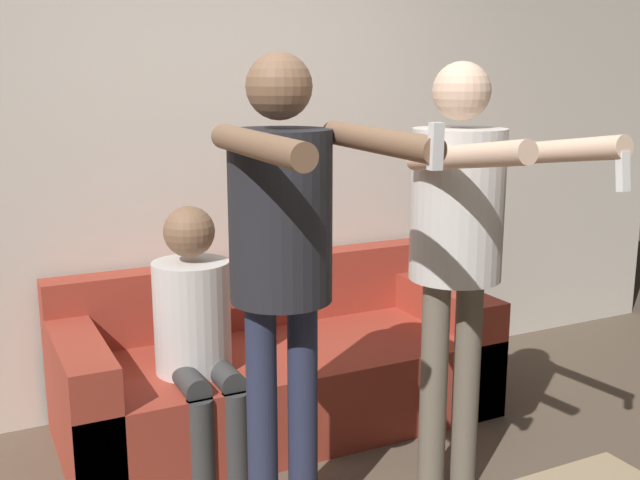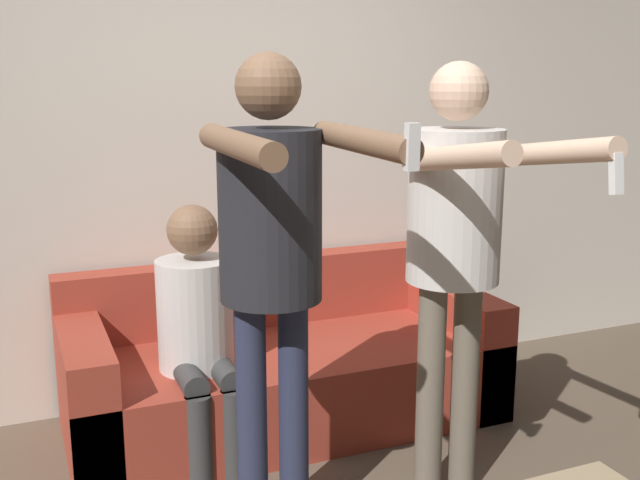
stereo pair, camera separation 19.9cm
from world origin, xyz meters
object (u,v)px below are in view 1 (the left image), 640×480
Objects in this scene: couch at (277,370)px; person_seated at (196,325)px; person_standing_left at (283,242)px; person_standing_right at (460,228)px.

person_seated reaches higher than couch.
couch is 1.19× the size of person_standing_left.
couch is 1.83× the size of person_seated.
person_standing_left reaches higher than couch.
person_standing_left reaches higher than person_seated.
couch is 0.63m from person_seated.
person_seated is at bearing 97.28° from person_standing_left.
couch is 1.33m from person_standing_right.
person_standing_right is (0.37, -0.94, 0.86)m from couch.
person_standing_right reaches higher than couch.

